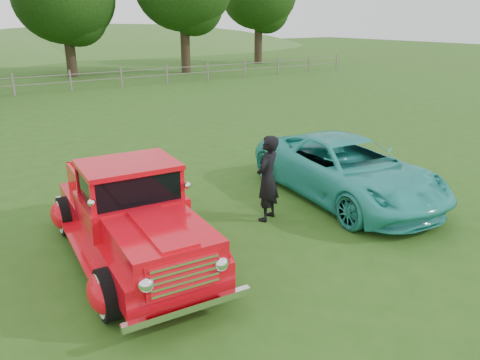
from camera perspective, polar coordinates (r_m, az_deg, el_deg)
ground at (r=8.03m, az=1.24°, el=-10.71°), size 140.00×140.00×0.00m
fence_line at (r=28.17m, az=-25.93°, el=10.41°), size 48.00×0.12×1.20m
red_pickup at (r=8.21m, az=-13.13°, el=-4.35°), size 2.51×5.10×1.78m
teal_sedan at (r=11.04m, az=12.90°, el=1.32°), size 2.92×5.31×1.41m
man at (r=9.55m, az=3.37°, el=0.19°), size 0.78×0.68×1.80m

